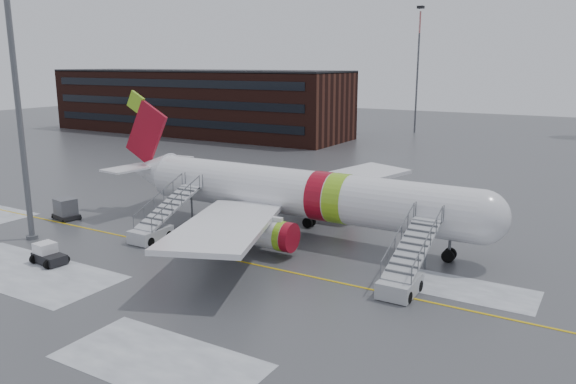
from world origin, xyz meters
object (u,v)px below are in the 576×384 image
Objects in this scene: airstair_fwd at (404,273)px; light_mast_near at (15,76)px; uld_container at (66,210)px; pushback_tug at (48,255)px; airliner at (290,193)px; airstair_aft at (157,226)px.

light_mast_near is at bearing -169.89° from airstair_fwd.
light_mast_near reaches higher than uld_container.
pushback_tug is at bearing -26.35° from light_mast_near.
airliner is at bearing 34.55° from light_mast_near.
light_mast_near is (-8.54, -5.15, 11.66)m from airstair_aft.
airliner is 13.80m from airstair_fwd.
uld_container is (-31.43, 0.10, -0.20)m from airstair_fwd.
pushback_tug is at bearing -126.95° from airliner.
light_mast_near reaches higher than pushback_tug.
pushback_tug is (-22.94, -8.11, -0.43)m from airstair_fwd.
airstair_fwd is 2.92× the size of pushback_tug.
pushback_tug is (-2.58, -8.11, -0.43)m from airstair_aft.
airstair_fwd is at bearing 19.46° from pushback_tug.
uld_container is at bearing 179.50° from airstair_aft.
uld_container is at bearing 179.82° from airstair_fwd.
airstair_fwd is at bearing 10.11° from light_mast_near.
airliner is 20.70m from uld_container.
airstair_aft is 3.01× the size of uld_container.
airliner is 13.28× the size of pushback_tug.
pushback_tug is 1.03× the size of uld_container.
pushback_tug is (-11.01, -14.64, -2.79)m from airliner.
uld_container reaches higher than pushback_tug.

